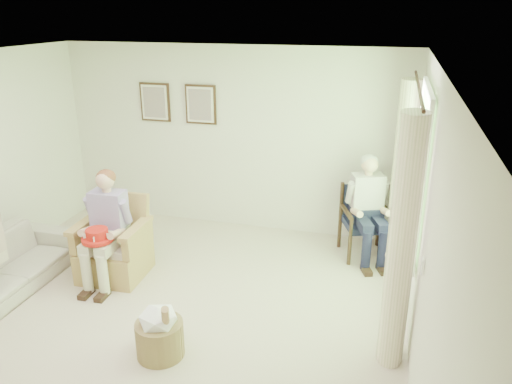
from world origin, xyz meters
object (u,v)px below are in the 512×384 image
wood_armchair (366,218)px  hatbox (160,331)px  person_dark (367,202)px  person_wicker (106,221)px  wicker_armchair (115,251)px  red_hat (97,236)px

wood_armchair → hatbox: 3.14m
person_dark → hatbox: 3.05m
wood_armchair → person_dark: bearing=-110.9°
wood_armchair → person_wicker: size_ratio=0.68×
wicker_armchair → person_wicker: (-0.00, -0.13, 0.45)m
wood_armchair → person_wicker: 3.25m
person_wicker → red_hat: (0.01, -0.21, -0.10)m
red_hat → hatbox: 1.53m
wicker_armchair → hatbox: wicker_armchair is taller
wicker_armchair → wood_armchair: bearing=23.7°
wood_armchair → person_wicker: bearing=-172.8°
wood_armchair → red_hat: bearing=-169.5°
red_hat → wicker_armchair: bearing=91.9°
person_dark → hatbox: size_ratio=2.03×
wicker_armchair → red_hat: size_ratio=2.73×
wood_armchair → wicker_armchair: bearing=-174.8°
person_wicker → hatbox: size_ratio=2.01×
hatbox → person_dark: bearing=56.0°
hatbox → person_wicker: bearing=136.6°
person_dark → wicker_armchair: bearing=-177.3°
red_hat → hatbox: red_hat is taller
wicker_armchair → hatbox: (1.18, -1.24, -0.05)m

